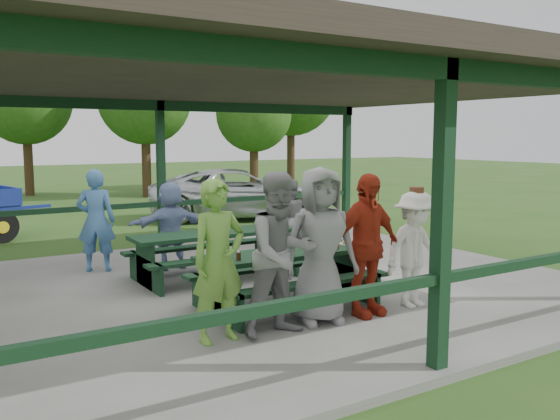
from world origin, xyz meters
TOP-DOWN VIEW (x-y plane):
  - ground at (0.00, 0.00)m, footprint 90.00×90.00m
  - concrete_slab at (0.00, 0.00)m, footprint 10.00×8.00m
  - pavilion_structure at (0.00, 0.00)m, footprint 10.60×8.60m
  - picnic_table_near at (-0.13, -1.20)m, footprint 2.44×1.39m
  - picnic_table_far at (-0.24, 0.80)m, footprint 2.69×1.39m
  - table_setting at (-0.00, -1.18)m, footprint 2.25×0.45m
  - contestant_green at (-1.50, -1.96)m, footprint 0.70×0.50m
  - contestant_grey_left at (-0.79, -2.15)m, footprint 0.93×0.74m
  - contestant_grey_mid at (-0.15, -2.00)m, footprint 1.05×0.80m
  - contestant_red at (0.51, -2.08)m, footprint 1.09×0.51m
  - contestant_white_fedora at (1.33, -2.12)m, footprint 1.03×0.61m
  - spectator_lblue at (-0.60, 1.79)m, footprint 1.44×0.57m
  - spectator_blue at (-1.74, 2.27)m, footprint 0.75×0.64m
  - spectator_grey at (1.71, 1.61)m, footprint 0.79×0.65m
  - pickup_truck at (3.76, 7.50)m, footprint 5.74×4.14m
  - tree_left at (-0.34, 17.95)m, footprint 3.65×3.65m
  - tree_mid at (3.58, 15.05)m, footprint 3.66×3.66m
  - tree_right at (7.72, 13.70)m, footprint 3.10×3.10m
  - tree_far_right at (10.71, 15.51)m, footprint 4.28×4.28m

SIDE VIEW (x-z plane):
  - ground at x=0.00m, z-range 0.00..0.00m
  - concrete_slab at x=0.00m, z-range 0.00..0.10m
  - picnic_table_near at x=-0.13m, z-range 0.19..0.94m
  - picnic_table_far at x=-0.24m, z-range 0.20..0.95m
  - pickup_truck at x=3.76m, z-range 0.00..1.45m
  - spectator_grey at x=1.71m, z-range 0.10..1.57m
  - spectator_lblue at x=-0.60m, z-range 0.10..1.62m
  - table_setting at x=0.00m, z-range 0.83..0.93m
  - contestant_white_fedora at x=1.33m, z-range 0.08..1.69m
  - spectator_blue at x=-1.74m, z-range 0.10..1.84m
  - contestant_green at x=-1.50m, z-range 0.10..1.92m
  - contestant_red at x=0.51m, z-range 0.10..1.92m
  - contestant_grey_left at x=-0.79m, z-range 0.10..1.99m
  - contestant_grey_mid at x=-0.15m, z-range 0.10..2.02m
  - pavilion_structure at x=0.00m, z-range 1.55..4.79m
  - tree_right at x=7.72m, z-range 0.85..5.70m
  - tree_left at x=-0.34m, z-range 1.01..6.71m
  - tree_mid at x=3.58m, z-range 1.01..6.73m
  - tree_far_right at x=10.71m, z-range 1.19..7.87m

